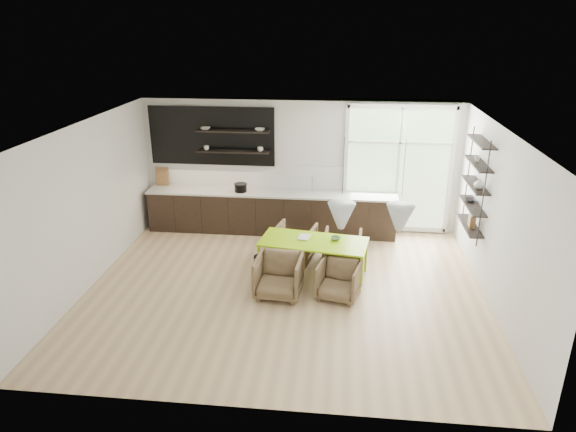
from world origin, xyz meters
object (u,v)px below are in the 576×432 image
(dining_table, at_px, (314,243))
(armchair_back_right, at_px, (342,248))
(armchair_front_right, at_px, (339,280))
(armchair_front_left, at_px, (279,276))
(wire_stool, at_px, (261,263))
(armchair_back_left, at_px, (295,242))

(dining_table, distance_m, armchair_back_right, 0.84)
(armchair_front_right, bearing_deg, armchair_front_left, -164.27)
(armchair_front_left, bearing_deg, armchair_back_right, 55.11)
(armchair_back_right, height_order, armchair_front_right, armchair_back_right)
(armchair_front_right, xyz_separation_m, wire_stool, (-1.45, 0.66, -0.07))
(dining_table, relative_size, armchair_front_right, 2.91)
(dining_table, relative_size, armchair_back_left, 2.67)
(armchair_back_left, xyz_separation_m, wire_stool, (-0.56, -0.80, -0.10))
(dining_table, xyz_separation_m, wire_stool, (-0.97, -0.08, -0.42))
(armchair_back_left, relative_size, wire_stool, 2.00)
(armchair_front_left, height_order, wire_stool, armchair_front_left)
(armchair_back_left, relative_size, armchair_back_right, 1.05)
(armchair_back_left, xyz_separation_m, armchair_front_left, (-0.14, -1.50, 0.01))
(dining_table, height_order, armchair_front_right, dining_table)
(armchair_back_left, distance_m, armchair_front_right, 1.71)
(armchair_back_left, bearing_deg, wire_stool, 67.59)
(armchair_back_left, relative_size, armchair_front_left, 0.96)
(dining_table, xyz_separation_m, armchair_back_right, (0.53, 0.57, -0.33))
(dining_table, bearing_deg, wire_stool, -166.81)
(armchair_back_right, bearing_deg, armchair_front_left, 54.81)
(dining_table, relative_size, armchair_back_right, 2.79)
(dining_table, height_order, armchair_back_left, dining_table)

